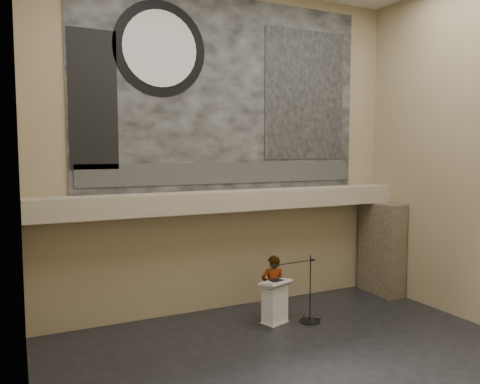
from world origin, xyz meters
TOP-DOWN VIEW (x-y plane):
  - floor at (0.00, 0.00)m, footprint 10.00×10.00m
  - wall_back at (0.00, 4.00)m, footprint 10.00×0.02m
  - wall_left at (-5.00, 0.00)m, footprint 0.02×8.00m
  - soffit at (0.00, 3.60)m, footprint 10.00×0.80m
  - sprinkler_left at (-1.60, 3.55)m, footprint 0.04×0.04m
  - sprinkler_right at (1.90, 3.55)m, footprint 0.04×0.04m
  - banner at (0.00, 3.97)m, footprint 8.00×0.05m
  - banner_text_strip at (0.00, 3.93)m, footprint 7.76×0.02m
  - banner_clock_rim at (-1.80, 3.93)m, footprint 2.30×0.02m
  - banner_clock_face at (-1.80, 3.91)m, footprint 1.84×0.02m
  - banner_building_print at (2.40, 3.93)m, footprint 2.60×0.02m
  - banner_brick_print at (-3.40, 3.93)m, footprint 1.10×0.02m
  - stone_pier at (4.65, 3.15)m, footprint 0.60×1.40m
  - lectern at (0.48, 2.25)m, footprint 0.83×0.70m
  - binder at (0.49, 2.21)m, footprint 0.32×0.28m
  - papers at (0.42, 2.18)m, footprint 0.23×0.31m
  - speaker_person at (0.63, 2.60)m, footprint 0.68×0.54m
  - mic_stand at (1.34, 2.07)m, footprint 1.45×0.52m

SIDE VIEW (x-z plane):
  - floor at x=0.00m, z-range 0.00..0.00m
  - mic_stand at x=1.34m, z-range -0.58..1.09m
  - lectern at x=0.48m, z-range -0.01..1.12m
  - speaker_person at x=0.63m, z-range 0.00..1.64m
  - papers at x=0.42m, z-range 1.10..1.10m
  - binder at x=0.49m, z-range 1.10..1.14m
  - stone_pier at x=4.65m, z-range 0.00..2.70m
  - sprinkler_left at x=-1.60m, z-range 2.64..2.70m
  - sprinkler_right at x=1.90m, z-range 2.64..2.70m
  - soffit at x=0.00m, z-range 2.70..3.20m
  - banner_text_strip at x=0.00m, z-range 3.38..3.93m
  - wall_back at x=0.00m, z-range 0.00..8.50m
  - wall_left at x=-5.00m, z-range 0.00..8.50m
  - banner_brick_print at x=-3.40m, z-range 3.80..7.00m
  - banner at x=0.00m, z-range 3.20..8.20m
  - banner_building_print at x=2.40m, z-range 4.00..7.60m
  - banner_clock_rim at x=-1.80m, z-range 5.55..7.85m
  - banner_clock_face at x=-1.80m, z-range 5.78..7.62m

